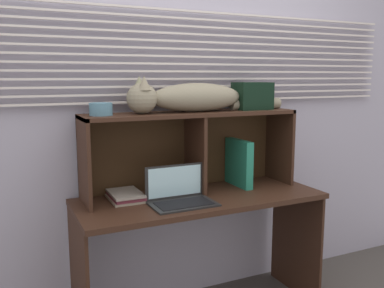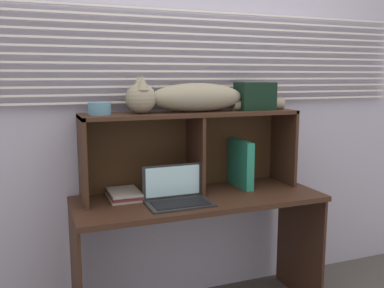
{
  "view_description": "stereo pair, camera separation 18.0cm",
  "coord_description": "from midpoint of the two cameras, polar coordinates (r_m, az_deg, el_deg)",
  "views": [
    {
      "loc": [
        -1.05,
        -1.88,
        1.45
      ],
      "look_at": [
        0.0,
        0.35,
        1.05
      ],
      "focal_mm": 39.17,
      "sensor_mm": 36.0,
      "label": 1
    },
    {
      "loc": [
        -0.88,
        -1.95,
        1.45
      ],
      "look_at": [
        0.0,
        0.35,
        1.05
      ],
      "focal_mm": 39.17,
      "sensor_mm": 36.0,
      "label": 2
    }
  ],
  "objects": [
    {
      "name": "book_stack",
      "position": [
        2.43,
        -7.15,
        -6.85
      ],
      "size": [
        0.18,
        0.25,
        0.05
      ],
      "color": "gray",
      "rests_on": "desk"
    },
    {
      "name": "cat",
      "position": [
        2.46,
        1.73,
        6.33
      ],
      "size": [
        1.01,
        0.2,
        0.21
      ],
      "color": "gray",
      "rests_on": "hutch_shelf_unit"
    },
    {
      "name": "desk",
      "position": [
        2.5,
        3.08,
        -10.41
      ],
      "size": [
        1.44,
        0.55,
        0.75
      ],
      "color": "#392116",
      "rests_on": "ground"
    },
    {
      "name": "laptop",
      "position": [
        2.33,
        0.19,
        -7.05
      ],
      "size": [
        0.35,
        0.23,
        0.2
      ],
      "color": "#242424",
      "rests_on": "desk"
    },
    {
      "name": "storage_box",
      "position": [
        2.66,
        10.5,
        6.42
      ],
      "size": [
        0.23,
        0.15,
        0.17
      ],
      "primitive_type": "cube",
      "color": "black",
      "rests_on": "hutch_shelf_unit"
    },
    {
      "name": "hutch_shelf_unit",
      "position": [
        2.52,
        1.83,
        0.96
      ],
      "size": [
        1.3,
        0.3,
        0.48
      ],
      "color": "#392116",
      "rests_on": "desk"
    },
    {
      "name": "small_basket",
      "position": [
        2.32,
        -10.32,
        4.75
      ],
      "size": [
        0.12,
        0.12,
        0.07
      ],
      "primitive_type": "cylinder",
      "color": "teal",
      "rests_on": "hutch_shelf_unit"
    },
    {
      "name": "binder_upright",
      "position": [
        2.67,
        8.56,
        -2.67
      ],
      "size": [
        0.05,
        0.26,
        0.3
      ],
      "primitive_type": "cube",
      "color": "#248265",
      "rests_on": "desk"
    },
    {
      "name": "back_panel_with_blinds",
      "position": [
        2.66,
        0.43,
        5.13
      ],
      "size": [
        4.4,
        0.08,
        2.5
      ],
      "color": "#ADA9BB",
      "rests_on": "ground"
    }
  ]
}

